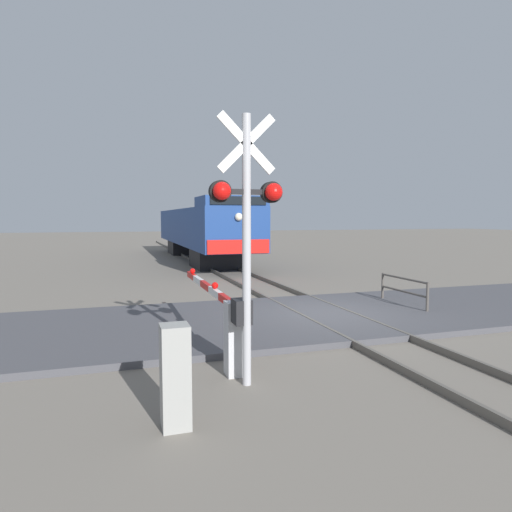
# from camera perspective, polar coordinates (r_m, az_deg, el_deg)

# --- Properties ---
(ground_plane) EXTENTS (160.00, 160.00, 0.00)m
(ground_plane) POSITION_cam_1_polar(r_m,az_deg,el_deg) (12.43, 8.86, -7.76)
(ground_plane) COLOR slate
(rail_track_left) EXTENTS (0.08, 80.00, 0.15)m
(rail_track_left) POSITION_cam_1_polar(r_m,az_deg,el_deg) (12.11, 5.81, -7.70)
(rail_track_left) COLOR #59544C
(rail_track_left) RESTS_ON ground_plane
(rail_track_right) EXTENTS (0.08, 80.00, 0.15)m
(rail_track_right) POSITION_cam_1_polar(r_m,az_deg,el_deg) (12.75, 11.77, -7.15)
(rail_track_right) COLOR #59544C
(rail_track_right) RESTS_ON ground_plane
(road_surface) EXTENTS (36.00, 5.40, 0.14)m
(road_surface) POSITION_cam_1_polar(r_m,az_deg,el_deg) (12.42, 8.87, -7.45)
(road_surface) COLOR #47474C
(road_surface) RESTS_ON ground_plane
(locomotive) EXTENTS (3.07, 18.55, 3.72)m
(locomotive) POSITION_cam_1_polar(r_m,az_deg,el_deg) (29.04, -7.03, 3.42)
(locomotive) COLOR black
(locomotive) RESTS_ON ground_plane
(crossing_signal) EXTENTS (1.18, 0.33, 4.34)m
(crossing_signal) POSITION_cam_1_polar(r_m,az_deg,el_deg) (7.08, -1.17, 5.00)
(crossing_signal) COLOR #ADADB2
(crossing_signal) RESTS_ON ground_plane
(crossing_gate) EXTENTS (0.36, 5.37, 1.39)m
(crossing_gate) POSITION_cam_1_polar(r_m,az_deg,el_deg) (8.34, -3.65, -7.92)
(crossing_gate) COLOR silver
(crossing_gate) RESTS_ON ground_plane
(utility_cabinet) EXTENTS (0.36, 0.37, 1.35)m
(utility_cabinet) POSITION_cam_1_polar(r_m,az_deg,el_deg) (6.04, -10.22, -14.85)
(utility_cabinet) COLOR #999993
(utility_cabinet) RESTS_ON ground_plane
(guard_railing) EXTENTS (0.08, 2.22, 0.95)m
(guard_railing) POSITION_cam_1_polar(r_m,az_deg,el_deg) (14.07, 18.23, -3.94)
(guard_railing) COLOR #4C4742
(guard_railing) RESTS_ON ground_plane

